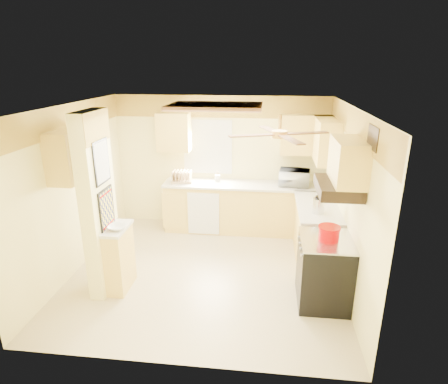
# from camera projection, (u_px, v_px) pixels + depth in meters

# --- Properties ---
(floor) EXTENTS (4.00, 4.00, 0.00)m
(floor) POSITION_uv_depth(u_px,v_px,m) (206.00, 272.00, 5.77)
(floor) COLOR #CFBA8F
(floor) RESTS_ON ground
(ceiling) EXTENTS (4.00, 4.00, 0.00)m
(ceiling) POSITION_uv_depth(u_px,v_px,m) (203.00, 107.00, 4.96)
(ceiling) COLOR white
(ceiling) RESTS_ON wall_back
(wall_back) EXTENTS (4.00, 0.00, 4.00)m
(wall_back) POSITION_uv_depth(u_px,v_px,m) (221.00, 163.00, 7.15)
(wall_back) COLOR #FFF19B
(wall_back) RESTS_ON floor
(wall_front) EXTENTS (4.00, 0.00, 4.00)m
(wall_front) POSITION_uv_depth(u_px,v_px,m) (172.00, 261.00, 3.58)
(wall_front) COLOR #FFF19B
(wall_front) RESTS_ON floor
(wall_left) EXTENTS (0.00, 3.80, 3.80)m
(wall_left) POSITION_uv_depth(u_px,v_px,m) (73.00, 190.00, 5.59)
(wall_left) COLOR #FFF19B
(wall_left) RESTS_ON floor
(wall_right) EXTENTS (0.00, 3.80, 3.80)m
(wall_right) POSITION_uv_depth(u_px,v_px,m) (348.00, 201.00, 5.15)
(wall_right) COLOR #FFF19B
(wall_right) RESTS_ON floor
(wallpaper_border) EXTENTS (4.00, 0.02, 0.40)m
(wallpaper_border) POSITION_uv_depth(u_px,v_px,m) (221.00, 107.00, 6.79)
(wallpaper_border) COLOR #FFE04B
(wallpaper_border) RESTS_ON wall_back
(partition_column) EXTENTS (0.20, 0.70, 2.50)m
(partition_column) POSITION_uv_depth(u_px,v_px,m) (98.00, 205.00, 5.00)
(partition_column) COLOR #FFF19B
(partition_column) RESTS_ON floor
(partition_ledge) EXTENTS (0.25, 0.55, 0.90)m
(partition_ledge) POSITION_uv_depth(u_px,v_px,m) (120.00, 259.00, 5.23)
(partition_ledge) COLOR #F1CC5C
(partition_ledge) RESTS_ON floor
(ledge_top) EXTENTS (0.28, 0.58, 0.04)m
(ledge_top) POSITION_uv_depth(u_px,v_px,m) (116.00, 229.00, 5.08)
(ledge_top) COLOR silver
(ledge_top) RESTS_ON partition_ledge
(lower_cabinets_back) EXTENTS (3.00, 0.60, 0.90)m
(lower_cabinets_back) POSITION_uv_depth(u_px,v_px,m) (245.00, 208.00, 7.07)
(lower_cabinets_back) COLOR #F1CC5C
(lower_cabinets_back) RESTS_ON floor
(lower_cabinets_right) EXTENTS (0.60, 1.40, 0.90)m
(lower_cabinets_right) POSITION_uv_depth(u_px,v_px,m) (316.00, 234.00, 6.00)
(lower_cabinets_right) COLOR #F1CC5C
(lower_cabinets_right) RESTS_ON floor
(countertop_back) EXTENTS (3.04, 0.64, 0.04)m
(countertop_back) POSITION_uv_depth(u_px,v_px,m) (246.00, 185.00, 6.91)
(countertop_back) COLOR silver
(countertop_back) RESTS_ON lower_cabinets_back
(countertop_right) EXTENTS (0.64, 1.44, 0.04)m
(countertop_right) POSITION_uv_depth(u_px,v_px,m) (318.00, 207.00, 5.85)
(countertop_right) COLOR silver
(countertop_right) RESTS_ON lower_cabinets_right
(dishwasher_panel) EXTENTS (0.58, 0.02, 0.80)m
(dishwasher_panel) POSITION_uv_depth(u_px,v_px,m) (203.00, 214.00, 6.87)
(dishwasher_panel) COLOR white
(dishwasher_panel) RESTS_ON lower_cabinets_back
(window) EXTENTS (0.92, 0.02, 1.02)m
(window) POSITION_uv_depth(u_px,v_px,m) (208.00, 147.00, 7.07)
(window) COLOR white
(window) RESTS_ON wall_back
(upper_cab_back_left) EXTENTS (0.60, 0.35, 0.70)m
(upper_cab_back_left) POSITION_uv_depth(u_px,v_px,m) (174.00, 132.00, 6.88)
(upper_cab_back_left) COLOR #F1CC5C
(upper_cab_back_left) RESTS_ON wall_back
(upper_cab_back_right) EXTENTS (0.90, 0.35, 0.70)m
(upper_cab_back_right) POSITION_uv_depth(u_px,v_px,m) (306.00, 135.00, 6.62)
(upper_cab_back_right) COLOR #F1CC5C
(upper_cab_back_right) RESTS_ON wall_back
(upper_cab_right) EXTENTS (0.35, 1.00, 0.70)m
(upper_cab_right) POSITION_uv_depth(u_px,v_px,m) (326.00, 140.00, 6.15)
(upper_cab_right) COLOR #F1CC5C
(upper_cab_right) RESTS_ON wall_right
(upper_cab_left_wall) EXTENTS (0.35, 0.75, 0.70)m
(upper_cab_left_wall) POSITION_uv_depth(u_px,v_px,m) (70.00, 155.00, 5.14)
(upper_cab_left_wall) COLOR #F1CC5C
(upper_cab_left_wall) RESTS_ON wall_left
(upper_cab_over_stove) EXTENTS (0.35, 0.76, 0.52)m
(upper_cab_over_stove) POSITION_uv_depth(u_px,v_px,m) (348.00, 161.00, 4.42)
(upper_cab_over_stove) COLOR #F1CC5C
(upper_cab_over_stove) RESTS_ON wall_right
(stove) EXTENTS (0.68, 0.77, 0.92)m
(stove) POSITION_uv_depth(u_px,v_px,m) (324.00, 271.00, 4.92)
(stove) COLOR black
(stove) RESTS_ON floor
(range_hood) EXTENTS (0.50, 0.76, 0.14)m
(range_hood) POSITION_uv_depth(u_px,v_px,m) (338.00, 187.00, 4.54)
(range_hood) COLOR black
(range_hood) RESTS_ON upper_cab_over_stove
(poster_menu) EXTENTS (0.02, 0.42, 0.57)m
(poster_menu) POSITION_uv_depth(u_px,v_px,m) (101.00, 162.00, 4.79)
(poster_menu) COLOR black
(poster_menu) RESTS_ON partition_column
(poster_nashville) EXTENTS (0.02, 0.42, 0.57)m
(poster_nashville) POSITION_uv_depth(u_px,v_px,m) (107.00, 209.00, 5.00)
(poster_nashville) COLOR black
(poster_nashville) RESTS_ON partition_column
(ceiling_light_panel) EXTENTS (1.35, 0.95, 0.06)m
(ceiling_light_panel) POSITION_uv_depth(u_px,v_px,m) (216.00, 106.00, 5.43)
(ceiling_light_panel) COLOR brown
(ceiling_light_panel) RESTS_ON ceiling
(ceiling_fan) EXTENTS (1.15, 1.15, 0.26)m
(ceiling_fan) POSITION_uv_depth(u_px,v_px,m) (280.00, 134.00, 4.26)
(ceiling_fan) COLOR gold
(ceiling_fan) RESTS_ON ceiling
(vent_grate) EXTENTS (0.02, 0.40, 0.25)m
(vent_grate) POSITION_uv_depth(u_px,v_px,m) (373.00, 138.00, 3.96)
(vent_grate) COLOR black
(vent_grate) RESTS_ON wall_right
(microwave) EXTENTS (0.57, 0.42, 0.30)m
(microwave) POSITION_uv_depth(u_px,v_px,m) (294.00, 178.00, 6.76)
(microwave) COLOR white
(microwave) RESTS_ON countertop_back
(bowl) EXTENTS (0.24, 0.24, 0.06)m
(bowl) POSITION_uv_depth(u_px,v_px,m) (117.00, 228.00, 5.00)
(bowl) COLOR white
(bowl) RESTS_ON ledge_top
(dutch_oven) EXTENTS (0.28, 0.28, 0.19)m
(dutch_oven) POSITION_uv_depth(u_px,v_px,m) (329.00, 233.00, 4.73)
(dutch_oven) COLOR #AA0000
(dutch_oven) RESTS_ON stove
(kettle) EXTENTS (0.17, 0.17, 0.26)m
(kettle) POSITION_uv_depth(u_px,v_px,m) (319.00, 205.00, 5.52)
(kettle) COLOR silver
(kettle) RESTS_ON countertop_right
(dish_rack) EXTENTS (0.40, 0.32, 0.21)m
(dish_rack) POSITION_uv_depth(u_px,v_px,m) (182.00, 178.00, 6.99)
(dish_rack) COLOR tan
(dish_rack) RESTS_ON countertop_back
(utensil_crock) EXTENTS (0.10, 0.10, 0.20)m
(utensil_crock) POSITION_uv_depth(u_px,v_px,m) (218.00, 178.00, 7.03)
(utensil_crock) COLOR white
(utensil_crock) RESTS_ON countertop_back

